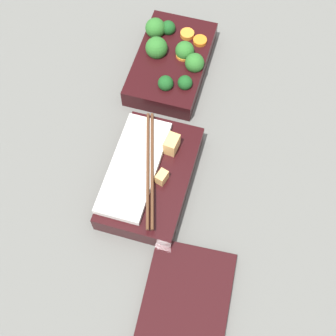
# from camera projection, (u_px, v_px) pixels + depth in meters

# --- Properties ---
(ground_plane) EXTENTS (3.00, 3.00, 0.00)m
(ground_plane) POSITION_uv_depth(u_px,v_px,m) (158.00, 130.00, 0.84)
(ground_plane) COLOR slate
(bento_tray_vegetable) EXTENTS (0.21, 0.13, 0.07)m
(bento_tray_vegetable) POSITION_uv_depth(u_px,v_px,m) (171.00, 60.00, 0.88)
(bento_tray_vegetable) COLOR black
(bento_tray_vegetable) RESTS_ON ground_plane
(bento_tray_rice) EXTENTS (0.21, 0.13, 0.07)m
(bento_tray_rice) POSITION_uv_depth(u_px,v_px,m) (149.00, 175.00, 0.77)
(bento_tray_rice) COLOR black
(bento_tray_rice) RESTS_ON ground_plane
(bento_lid) EXTENTS (0.22, 0.14, 0.01)m
(bento_lid) POSITION_uv_depth(u_px,v_px,m) (183.00, 314.00, 0.68)
(bento_lid) COLOR black
(bento_lid) RESTS_ON ground_plane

